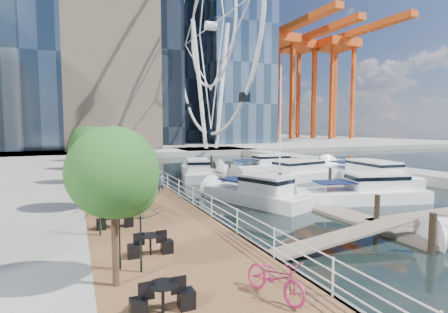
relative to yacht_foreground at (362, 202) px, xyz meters
name	(u,v)px	position (x,y,z in m)	size (l,w,h in m)	color
ground	(310,223)	(-7.03, -3.15, 0.00)	(520.00, 520.00, 0.00)	black
boardwalk	(118,185)	(-16.03, 11.85, 0.50)	(6.00, 60.00, 1.00)	brown
seawall	(153,183)	(-13.03, 11.85, 0.50)	(0.25, 60.00, 1.00)	#595954
land_far	(116,142)	(-7.03, 98.85, 0.50)	(200.00, 114.00, 1.00)	gray
breakwater	(340,165)	(12.97, 16.85, 0.50)	(4.00, 60.00, 1.00)	gray
pier	(211,151)	(6.97, 48.85, 0.50)	(14.00, 12.00, 1.00)	gray
railing	(151,172)	(-13.13, 11.85, 1.52)	(0.10, 60.00, 1.05)	white
floating_docks	(314,181)	(0.93, 6.83, 0.49)	(16.00, 34.00, 2.60)	#6D6051
ferris_wheel	(211,26)	(6.97, 48.85, 25.92)	(5.80, 45.60, 47.80)	white
port_cranes	(301,88)	(60.63, 92.52, 20.00)	(40.00, 52.00, 38.00)	#D84C14
street_trees	(87,143)	(-18.43, 10.85, 4.29)	(2.60, 42.60, 4.60)	#3F2B1C
cafe_tables	(131,231)	(-17.43, -5.15, 1.37)	(2.50, 13.70, 0.74)	black
yacht_foreground	(362,202)	(0.00, 0.00, 0.00)	(2.83, 10.55, 2.15)	white
bicycle	(276,277)	(-14.55, -11.54, 1.54)	(0.72, 2.06, 1.08)	#9A1647
pedestrian_near	(161,182)	(-14.02, 4.18, 1.76)	(0.55, 0.36, 1.51)	#444B5B
pedestrian_mid	(137,171)	(-14.55, 10.89, 1.78)	(0.76, 0.59, 1.57)	#856A5C
pedestrian_far	(106,160)	(-16.08, 23.07, 1.76)	(0.89, 0.37, 1.51)	#383E47
moored_yachts	(293,183)	(0.52, 9.64, 0.00)	(21.46, 35.34, 11.50)	silver
cafe_seating	(115,222)	(-18.16, -6.62, 2.20)	(4.02, 7.58, 2.50)	#0E3315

